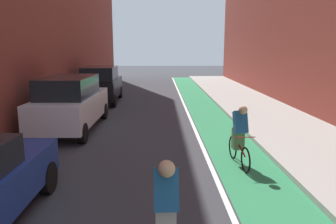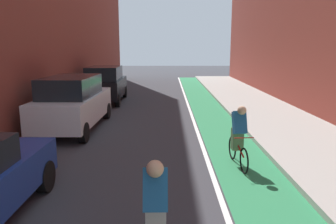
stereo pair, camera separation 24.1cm
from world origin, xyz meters
name	(u,v)px [view 1 (the left image)]	position (x,y,z in m)	size (l,w,h in m)	color
ground_plane	(142,132)	(0.00, 15.83, 0.00)	(87.26, 87.26, 0.00)	#38383D
bike_lane_paint	(212,120)	(2.85, 17.83, 0.00)	(1.60, 39.66, 0.00)	#2D8451
lane_divider_stripe	(191,120)	(1.95, 17.83, 0.00)	(0.12, 39.66, 0.00)	white
sidewalk_right	(271,118)	(5.39, 17.83, 0.07)	(3.48, 39.66, 0.14)	#A8A59E
parked_suv_white	(71,103)	(-2.60, 16.24, 1.02)	(1.96, 4.78, 1.98)	silver
parked_suv_black	(101,84)	(-2.60, 22.45, 1.02)	(2.03, 4.44, 1.98)	black
cyclist_mid	(166,214)	(0.72, 8.39, 0.81)	(0.48, 1.75, 1.63)	black
cyclist_trailing	(239,133)	(2.67, 12.40, 0.85)	(0.48, 1.68, 1.60)	black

